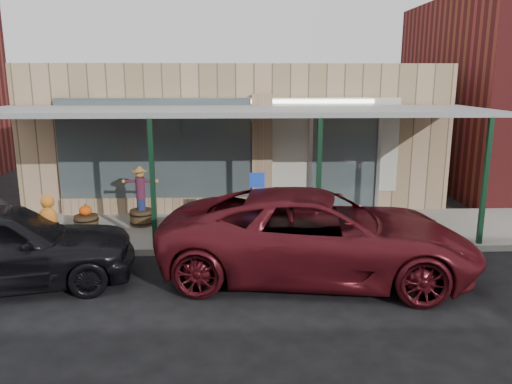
{
  "coord_description": "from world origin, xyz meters",
  "views": [
    {
      "loc": [
        0.04,
        -8.44,
        3.81
      ],
      "look_at": [
        0.45,
        2.6,
        1.29
      ],
      "focal_mm": 35.0,
      "sensor_mm": 36.0,
      "label": 1
    }
  ],
  "objects_px": {
    "barrel_pumpkin": "(86,221)",
    "barrel_scarecrow": "(141,205)",
    "parked_sedan": "(0,247)",
    "handicap_sign": "(257,198)",
    "car_maroon": "(318,235)"
  },
  "relations": [
    {
      "from": "barrel_pumpkin",
      "to": "barrel_scarecrow",
      "type": "bearing_deg",
      "value": 19.38
    },
    {
      "from": "barrel_pumpkin",
      "to": "parked_sedan",
      "type": "bearing_deg",
      "value": -101.36
    },
    {
      "from": "parked_sedan",
      "to": "barrel_pumpkin",
      "type": "bearing_deg",
      "value": -24.84
    },
    {
      "from": "handicap_sign",
      "to": "car_maroon",
      "type": "bearing_deg",
      "value": -52.9
    },
    {
      "from": "barrel_scarecrow",
      "to": "parked_sedan",
      "type": "bearing_deg",
      "value": -110.85
    },
    {
      "from": "car_maroon",
      "to": "barrel_scarecrow",
      "type": "bearing_deg",
      "value": 59.62
    },
    {
      "from": "barrel_pumpkin",
      "to": "handicap_sign",
      "type": "relative_size",
      "value": 0.46
    },
    {
      "from": "barrel_pumpkin",
      "to": "parked_sedan",
      "type": "xyz_separation_m",
      "value": [
        -0.62,
        -3.11,
        0.42
      ]
    },
    {
      "from": "car_maroon",
      "to": "parked_sedan",
      "type": "bearing_deg",
      "value": 101.62
    },
    {
      "from": "parked_sedan",
      "to": "car_maroon",
      "type": "relative_size",
      "value": 0.84
    },
    {
      "from": "handicap_sign",
      "to": "car_maroon",
      "type": "height_order",
      "value": "handicap_sign"
    },
    {
      "from": "parked_sedan",
      "to": "car_maroon",
      "type": "bearing_deg",
      "value": -99.62
    },
    {
      "from": "parked_sedan",
      "to": "car_maroon",
      "type": "distance_m",
      "value": 5.92
    },
    {
      "from": "barrel_pumpkin",
      "to": "car_maroon",
      "type": "bearing_deg",
      "value": -27.13
    },
    {
      "from": "barrel_scarecrow",
      "to": "parked_sedan",
      "type": "height_order",
      "value": "barrel_scarecrow"
    }
  ]
}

